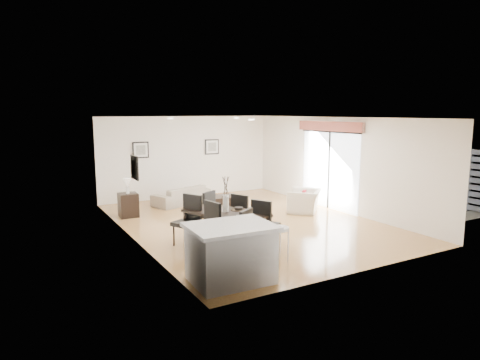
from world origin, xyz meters
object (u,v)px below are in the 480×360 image
dining_chair_enear (264,221)px  dining_table (226,215)px  armchair (304,201)px  side_table (128,205)px  kitchen_island (231,253)px  dining_chair_foot (205,210)px  dining_chair_efar (242,213)px  coffee_table (219,204)px  dining_chair_wfar (189,217)px  dining_chair_head (251,233)px  dining_chair_wnear (208,227)px  bar_stool (279,233)px  sofa (181,195)px

dining_chair_enear → dining_table: bearing=24.9°
armchair → side_table: side_table is taller
armchair → kitchen_island: (-4.24, -3.44, 0.18)m
dining_chair_foot → dining_chair_efar: bearing=100.2°
side_table → coffee_table: bearing=-14.2°
armchair → dining_chair_foot: bearing=-34.3°
dining_chair_wfar → dining_chair_efar: size_ratio=1.08×
dining_chair_head → dining_chair_foot: dining_chair_head is taller
dining_chair_efar → armchair: bearing=-89.7°
dining_table → dining_chair_wnear: 0.77m
dining_table → coffee_table: (1.33, 2.98, -0.46)m
dining_chair_foot → side_table: bearing=-94.5°
dining_chair_efar → side_table: bearing=4.8°
dining_chair_head → bar_stool: 0.67m
dining_chair_head → dining_chair_foot: (0.09, 2.26, -0.01)m
sofa → dining_chair_efar: bearing=67.9°
dining_table → dining_chair_wnear: dining_chair_wnear is taller
armchair → dining_chair_wfar: bearing=-27.3°
dining_chair_foot → kitchen_island: 3.01m
armchair → side_table: 4.94m
dining_chair_head → side_table: (-1.08, 4.73, -0.24)m
dining_chair_wnear → dining_chair_foot: size_ratio=1.09×
dining_chair_enear → bar_stool: size_ratio=1.28×
dining_chair_efar → side_table: (-1.77, 3.19, -0.23)m
dining_chair_foot → kitchen_island: dining_chair_foot is taller
dining_chair_efar → bar_stool: dining_chair_efar is taller
dining_chair_foot → bar_stool: 2.88m
dining_chair_enear → kitchen_island: 1.93m
dining_chair_wfar → dining_chair_enear: 1.62m
dining_table → kitchen_island: bearing=-136.3°
dining_chair_enear → dining_chair_head: size_ratio=1.02×
dining_chair_wnear → dining_chair_head: 0.91m
side_table → kitchen_island: kitchen_island is taller
armchair → dining_chair_efar: 3.06m
side_table → dining_table: bearing=-72.6°
coffee_table → side_table: 2.55m
dining_chair_foot → coffee_table: dining_chair_foot is taller
dining_table → dining_chair_wfar: bearing=121.1°
sofa → kitchen_island: size_ratio=1.30×
coffee_table → bar_stool: (-1.18, -4.73, 0.48)m
dining_chair_enear → sofa: bearing=-28.9°
coffee_table → bar_stool: bar_stool is taller
dining_chair_efar → coffee_table: size_ratio=0.92×
dining_chair_enear → coffee_table: bearing=-38.9°
side_table → kitchen_island: (0.31, -5.35, 0.17)m
dining_chair_wnear → dining_table: bearing=113.6°
side_table → bar_stool: (1.28, -5.35, 0.37)m
dining_table → dining_chair_efar: dining_chair_efar is taller
armchair → dining_chair_head: (-3.47, -2.81, 0.25)m
sofa → dining_chair_enear: dining_chair_enear is taller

